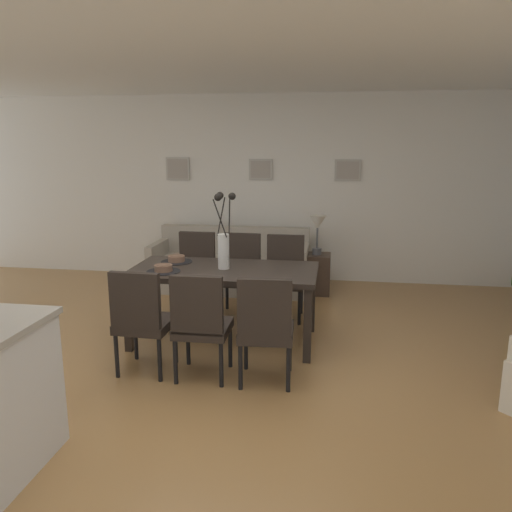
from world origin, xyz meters
name	(u,v)px	position (x,y,z in m)	size (l,w,h in m)	color
ground_plane	(217,372)	(0.00, 0.00, 0.00)	(9.00, 9.00, 0.00)	#A87A47
back_wall_panel	(267,188)	(0.00, 3.25, 1.30)	(9.00, 0.10, 2.60)	silver
ceiling_panel	(222,55)	(0.00, 0.40, 2.64)	(9.00, 7.20, 0.08)	white
dining_table	(224,276)	(-0.08, 0.72, 0.66)	(1.80, 0.90, 0.74)	black
dining_chair_near_left	(142,317)	(-0.61, -0.12, 0.51)	(0.46, 0.46, 0.92)	black
dining_chair_near_right	(195,268)	(-0.62, 1.58, 0.51)	(0.44, 0.44, 0.92)	black
dining_chair_far_left	(201,321)	(-0.09, -0.14, 0.51)	(0.45, 0.45, 0.92)	black
dining_chair_far_right	(240,270)	(-0.08, 1.58, 0.51)	(0.46, 0.46, 0.92)	black
dining_chair_mid_left	(266,325)	(0.45, -0.15, 0.51)	(0.47, 0.47, 0.92)	black
dining_chair_mid_right	(284,272)	(0.43, 1.55, 0.51)	(0.44, 0.44, 0.92)	black
centerpiece_vase	(224,240)	(-0.08, 0.72, 1.02)	(0.21, 0.23, 0.73)	silver
placemat_near_left	(164,271)	(-0.62, 0.52, 0.74)	(0.32, 0.32, 0.01)	black
bowl_near_left	(163,267)	(-0.62, 0.52, 0.78)	(0.17, 0.17, 0.07)	brown
placemat_near_right	(177,262)	(-0.62, 0.92, 0.74)	(0.32, 0.32, 0.01)	black
bowl_near_right	(176,258)	(-0.62, 0.92, 0.78)	(0.17, 0.17, 0.07)	brown
sofa	(231,268)	(-0.40, 2.60, 0.28)	(2.08, 0.84, 0.80)	#A89E8E
side_table	(316,274)	(0.75, 2.52, 0.26)	(0.36, 0.36, 0.52)	#3D2D23
table_lamp	(317,226)	(0.75, 2.52, 0.89)	(0.22, 0.22, 0.51)	#4C4C51
framed_picture_left	(178,169)	(-1.29, 3.18, 1.57)	(0.34, 0.03, 0.33)	#B2ADA3
framed_picture_center	(261,169)	(-0.08, 3.18, 1.57)	(0.33, 0.03, 0.29)	#B2ADA3
framed_picture_right	(348,170)	(1.12, 3.18, 1.57)	(0.35, 0.03, 0.29)	#B2ADA3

